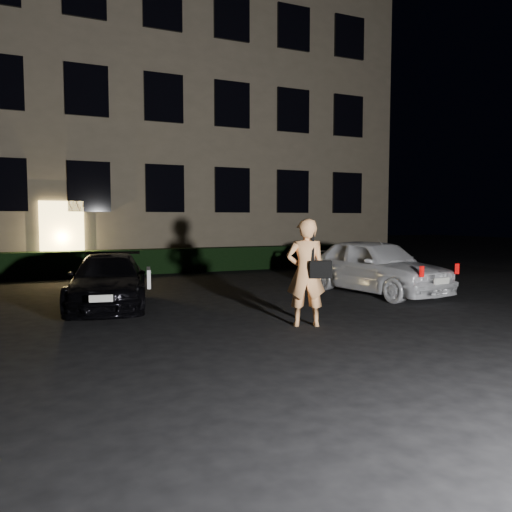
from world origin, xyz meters
name	(u,v)px	position (x,y,z in m)	size (l,w,h in m)	color
ground	(325,335)	(0.00, 0.00, 0.00)	(80.00, 80.00, 0.00)	black
building	(142,123)	(0.00, 14.99, 6.00)	(20.00, 8.11, 12.00)	#6D614E
hedge	(169,261)	(0.00, 10.50, 0.42)	(15.00, 0.70, 0.85)	black
sedan	(109,281)	(-2.88, 4.22, 0.56)	(2.28, 4.10, 1.12)	black
hatch	(375,266)	(3.62, 3.47, 0.71)	(2.20, 4.34, 1.42)	white
man	(306,272)	(0.08, 0.77, 0.96)	(0.81, 0.70, 1.91)	#F5A664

